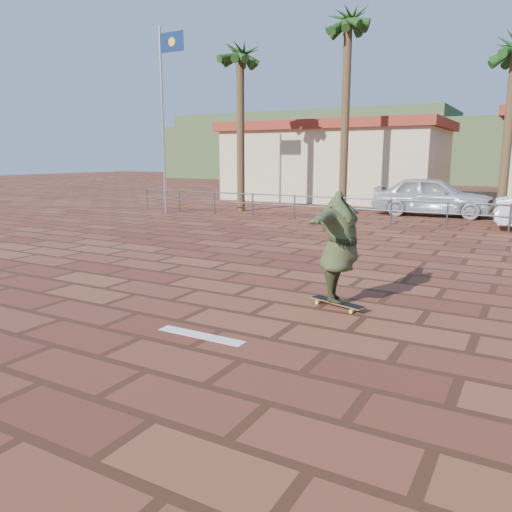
# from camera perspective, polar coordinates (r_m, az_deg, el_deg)

# --- Properties ---
(ground) EXTENTS (120.00, 120.00, 0.00)m
(ground) POSITION_cam_1_polar(r_m,az_deg,el_deg) (8.66, -5.44, -5.85)
(ground) COLOR brown
(ground) RESTS_ON ground
(paint_stripe) EXTENTS (1.40, 0.22, 0.01)m
(paint_stripe) POSITION_cam_1_polar(r_m,az_deg,el_deg) (7.35, -6.30, -9.02)
(paint_stripe) COLOR white
(paint_stripe) RESTS_ON ground
(guardrail) EXTENTS (24.06, 0.06, 1.00)m
(guardrail) POSITION_cam_1_polar(r_m,az_deg,el_deg) (19.46, 15.21, 5.40)
(guardrail) COLOR #47494F
(guardrail) RESTS_ON ground
(flagpole) EXTENTS (1.30, 0.10, 8.00)m
(flagpole) POSITION_cam_1_polar(r_m,az_deg,el_deg) (23.12, -10.41, 16.32)
(flagpole) COLOR gray
(flagpole) RESTS_ON ground
(palm_far_left) EXTENTS (2.40, 2.40, 8.25)m
(palm_far_left) POSITION_cam_1_polar(r_m,az_deg,el_deg) (24.07, -1.82, 21.55)
(palm_far_left) COLOR brown
(palm_far_left) RESTS_ON ground
(palm_left) EXTENTS (2.40, 2.40, 9.45)m
(palm_left) POSITION_cam_1_polar(r_m,az_deg,el_deg) (23.74, 10.50, 24.29)
(palm_left) COLOR brown
(palm_left) RESTS_ON ground
(building_west) EXTENTS (12.60, 7.60, 4.50)m
(building_west) POSITION_cam_1_polar(r_m,az_deg,el_deg) (30.72, 9.09, 10.67)
(building_west) COLOR beige
(building_west) RESTS_ON ground
(hill_front) EXTENTS (70.00, 18.00, 6.00)m
(hill_front) POSITION_cam_1_polar(r_m,az_deg,el_deg) (56.97, 25.11, 10.71)
(hill_front) COLOR #384C28
(hill_front) RESTS_ON ground
(hill_back) EXTENTS (35.00, 14.00, 8.00)m
(hill_back) POSITION_cam_1_polar(r_m,az_deg,el_deg) (68.25, 6.50, 12.45)
(hill_back) COLOR #384C28
(hill_back) RESTS_ON ground
(longboard) EXTENTS (1.08, 0.54, 0.10)m
(longboard) POSITION_cam_1_polar(r_m,az_deg,el_deg) (8.70, 9.29, -5.28)
(longboard) COLOR olive
(longboard) RESTS_ON ground
(skateboarder) EXTENTS (0.80, 2.37, 1.89)m
(skateboarder) POSITION_cam_1_polar(r_m,az_deg,el_deg) (8.48, 9.49, 0.99)
(skateboarder) COLOR #3A4324
(skateboarder) RESTS_ON longboard
(car_silver) EXTENTS (5.11, 2.25, 1.71)m
(car_silver) POSITION_cam_1_polar(r_m,az_deg,el_deg) (23.17, 19.54, 6.47)
(car_silver) COLOR #AEB0B6
(car_silver) RESTS_ON ground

